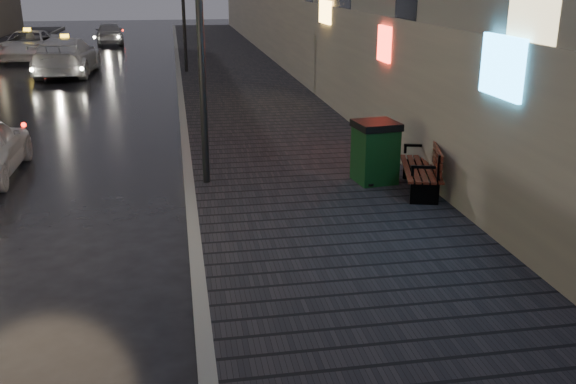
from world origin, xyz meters
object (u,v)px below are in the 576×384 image
object	(u,v)px
trash_bin	(375,151)
car_far	(110,33)
taxi_far	(29,45)
bench	(425,167)
taxi_mid	(67,56)
lamp_near	(199,9)

from	to	relation	value
trash_bin	car_far	world-z (taller)	trash_bin
taxi_far	bench	bearing A→B (deg)	-60.84
trash_bin	taxi_mid	world-z (taller)	taxi_mid
bench	taxi_far	world-z (taller)	taxi_far
lamp_near	bench	distance (m)	5.14
lamp_near	taxi_mid	size ratio (longest dim) A/B	0.96
trash_bin	car_far	xyz separation A→B (m)	(-7.71, 30.66, -0.09)
lamp_near	taxi_far	world-z (taller)	lamp_near
bench	taxi_mid	world-z (taller)	taxi_mid
taxi_mid	car_far	distance (m)	13.27
bench	trash_bin	world-z (taller)	trash_bin
car_far	lamp_near	bearing A→B (deg)	91.83
lamp_near	trash_bin	xyz separation A→B (m)	(3.32, -0.54, -2.72)
trash_bin	taxi_mid	size ratio (longest dim) A/B	0.22
trash_bin	taxi_mid	distance (m)	19.31
taxi_mid	car_far	xyz separation A→B (m)	(0.66, 13.26, -0.12)
lamp_near	car_far	distance (m)	30.56
trash_bin	car_far	size ratio (longest dim) A/B	0.31
bench	taxi_mid	size ratio (longest dim) A/B	0.36
bench	car_far	xyz separation A→B (m)	(-8.47, 31.40, 0.05)
lamp_near	taxi_far	xyz separation A→B (m)	(-7.78, 22.89, -2.77)
lamp_near	taxi_mid	xyz separation A→B (m)	(-5.05, 16.86, -2.69)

